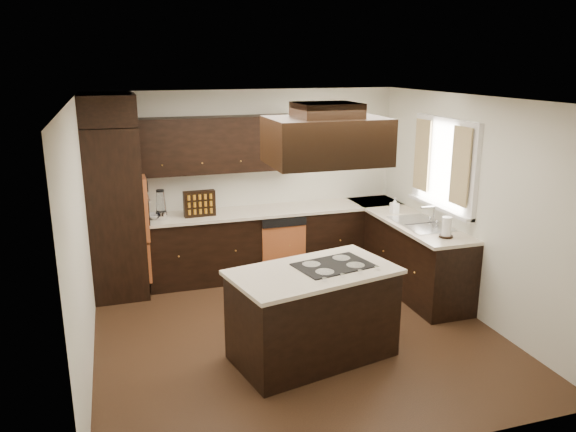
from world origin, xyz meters
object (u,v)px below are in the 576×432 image
Objects in this scene: island at (313,316)px; range_hood at (326,141)px; oven_column at (116,212)px; spice_rack at (199,204)px.

range_hood is at bearing -17.68° from island.
oven_column is 2.93m from island.
island is at bearing -51.72° from oven_column.
oven_column reaches higher than spice_rack.
island is at bearing -75.43° from spice_rack.
oven_column is 5.25× the size of spice_rack.
island is at bearing 174.70° from range_hood.
oven_column is 3.13m from range_hood.
oven_column is at bearing 115.90° from island.
oven_column is 1.39× the size of island.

